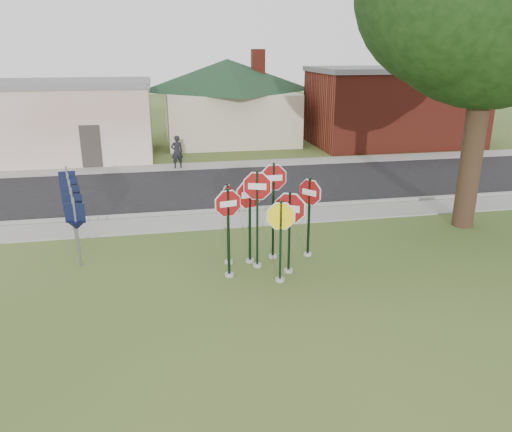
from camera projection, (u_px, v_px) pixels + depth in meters
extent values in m
plane|color=#31501E|center=(274.00, 290.00, 12.63)|extent=(120.00, 120.00, 0.00)
cube|color=gray|center=(239.00, 219.00, 17.74)|extent=(60.00, 1.60, 0.06)
cube|color=black|center=(223.00, 187.00, 21.93)|extent=(60.00, 7.00, 0.04)
cube|color=gray|center=(212.00, 166.00, 25.92)|extent=(60.00, 1.60, 0.06)
cube|color=gray|center=(235.00, 210.00, 18.66)|extent=(60.00, 0.20, 0.14)
cylinder|color=#9F9D95|center=(257.00, 265.00, 13.97)|extent=(0.24, 0.24, 0.08)
cube|color=black|center=(257.00, 220.00, 13.54)|extent=(0.07, 0.07, 2.76)
cylinder|color=white|center=(257.00, 186.00, 13.24)|extent=(1.01, 0.36, 1.07)
cylinder|color=maroon|center=(257.00, 186.00, 13.24)|extent=(0.94, 0.34, 0.99)
cube|color=white|center=(257.00, 186.00, 13.24)|extent=(0.47, 0.17, 0.17)
cylinder|color=#9F9D95|center=(280.00, 280.00, 13.09)|extent=(0.24, 0.24, 0.08)
cube|color=black|center=(281.00, 242.00, 12.75)|extent=(0.07, 0.06, 2.21)
cylinder|color=white|center=(281.00, 216.00, 12.53)|extent=(1.00, 0.23, 1.02)
cylinder|color=yellow|center=(281.00, 216.00, 12.53)|extent=(0.93, 0.22, 0.95)
cylinder|color=#9F9D95|center=(229.00, 275.00, 13.38)|extent=(0.24, 0.24, 0.08)
cube|color=black|center=(229.00, 234.00, 13.01)|extent=(0.07, 0.06, 2.44)
cylinder|color=white|center=(228.00, 204.00, 12.74)|extent=(0.96, 0.23, 0.98)
cylinder|color=maroon|center=(228.00, 204.00, 12.74)|extent=(0.89, 0.22, 0.91)
cube|color=white|center=(228.00, 204.00, 12.74)|extent=(0.44, 0.11, 0.16)
cylinder|color=#9F9D95|center=(288.00, 270.00, 13.63)|extent=(0.24, 0.24, 0.08)
cube|color=black|center=(289.00, 233.00, 13.28)|extent=(0.08, 0.07, 2.29)
cylinder|color=white|center=(290.00, 208.00, 13.07)|extent=(1.03, 0.56, 1.16)
cylinder|color=maroon|center=(290.00, 208.00, 13.07)|extent=(0.96, 0.52, 1.08)
cube|color=white|center=(290.00, 208.00, 13.07)|extent=(0.48, 0.26, 0.19)
cylinder|color=#9F9D95|center=(273.00, 256.00, 14.57)|extent=(0.24, 0.24, 0.08)
cube|color=black|center=(273.00, 212.00, 14.13)|extent=(0.06, 0.05, 2.82)
cylinder|color=white|center=(274.00, 178.00, 13.81)|extent=(1.04, 0.04, 1.04)
cylinder|color=maroon|center=(274.00, 178.00, 13.81)|extent=(0.97, 0.05, 0.97)
cube|color=white|center=(274.00, 178.00, 13.81)|extent=(0.48, 0.02, 0.17)
cylinder|color=#9F9D95|center=(250.00, 261.00, 14.26)|extent=(0.24, 0.24, 0.08)
cube|color=black|center=(250.00, 221.00, 13.88)|extent=(0.07, 0.07, 2.47)
cylinder|color=white|center=(250.00, 194.00, 13.63)|extent=(1.09, 0.35, 1.13)
cylinder|color=maroon|center=(250.00, 194.00, 13.63)|extent=(1.01, 0.33, 1.05)
cube|color=white|center=(250.00, 194.00, 13.63)|extent=(0.50, 0.16, 0.18)
cylinder|color=#9F9D95|center=(308.00, 254.00, 14.72)|extent=(0.24, 0.24, 0.08)
cube|color=black|center=(309.00, 218.00, 14.36)|extent=(0.08, 0.08, 2.36)
cylinder|color=white|center=(310.00, 192.00, 14.12)|extent=(0.64, 0.84, 1.04)
cylinder|color=maroon|center=(310.00, 192.00, 14.12)|extent=(0.59, 0.79, 0.97)
cube|color=white|center=(310.00, 192.00, 14.12)|extent=(0.30, 0.39, 0.17)
cylinder|color=#9F9D95|center=(229.00, 262.00, 14.19)|extent=(0.24, 0.24, 0.08)
cube|color=black|center=(228.00, 224.00, 13.83)|extent=(0.07, 0.08, 2.34)
cylinder|color=white|center=(227.00, 199.00, 13.59)|extent=(0.56, 0.90, 1.05)
cylinder|color=maroon|center=(227.00, 199.00, 13.59)|extent=(0.53, 0.84, 0.97)
cube|color=white|center=(227.00, 199.00, 13.59)|extent=(0.26, 0.42, 0.17)
cube|color=#59595E|center=(77.00, 232.00, 13.72)|extent=(0.05, 0.05, 2.00)
cube|color=black|center=(75.00, 213.00, 13.55)|extent=(0.55, 0.13, 0.55)
cone|color=black|center=(76.00, 225.00, 13.66)|extent=(0.65, 0.65, 0.25)
cube|color=#59595E|center=(75.00, 221.00, 14.62)|extent=(0.05, 0.05, 2.00)
cube|color=black|center=(73.00, 203.00, 14.44)|extent=(0.55, 0.09, 0.55)
cone|color=black|center=(74.00, 215.00, 14.55)|extent=(0.62, 0.62, 0.25)
cube|color=#59595E|center=(73.00, 211.00, 15.51)|extent=(0.05, 0.05, 2.00)
cube|color=black|center=(71.00, 194.00, 15.34)|extent=(0.55, 0.05, 0.55)
cone|color=black|center=(72.00, 205.00, 15.45)|extent=(0.58, 0.58, 0.25)
cube|color=#59595E|center=(71.00, 202.00, 16.40)|extent=(0.05, 0.05, 2.00)
cube|color=black|center=(69.00, 186.00, 16.23)|extent=(0.55, 0.05, 0.55)
cone|color=black|center=(70.00, 196.00, 16.34)|extent=(0.58, 0.58, 0.25)
cube|color=#59595E|center=(69.00, 194.00, 17.30)|extent=(0.05, 0.05, 2.00)
cube|color=black|center=(67.00, 179.00, 17.12)|extent=(0.55, 0.09, 0.55)
cone|color=black|center=(69.00, 189.00, 17.23)|extent=(0.62, 0.62, 0.25)
cube|color=silver|center=(38.00, 122.00, 27.09)|extent=(12.00, 6.00, 4.00)
cube|color=slate|center=(33.00, 84.00, 26.44)|extent=(12.20, 6.20, 0.30)
cube|color=#332D28|center=(91.00, 147.00, 25.16)|extent=(1.00, 0.10, 2.20)
cube|color=#BAAF94|center=(228.00, 116.00, 32.96)|extent=(8.00, 8.00, 3.20)
pyramid|color=black|center=(227.00, 59.00, 31.81)|extent=(11.60, 11.60, 2.00)
cube|color=maroon|center=(258.00, 62.00, 32.24)|extent=(0.80, 0.80, 1.60)
cube|color=maroon|center=(394.00, 108.00, 31.32)|extent=(10.00, 6.00, 4.50)
cube|color=slate|center=(397.00, 69.00, 30.58)|extent=(10.20, 6.20, 0.30)
cube|color=white|center=(385.00, 109.00, 28.10)|extent=(2.00, 0.08, 0.90)
cylinder|color=#302015|center=(474.00, 139.00, 16.31)|extent=(0.70, 0.70, 6.02)
cylinder|color=#302015|center=(467.00, 99.00, 40.21)|extent=(0.50, 0.50, 4.00)
sphere|color=black|center=(473.00, 52.00, 39.07)|extent=(5.60, 5.60, 5.60)
imported|color=black|center=(177.00, 152.00, 25.06)|extent=(0.66, 0.49, 1.65)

